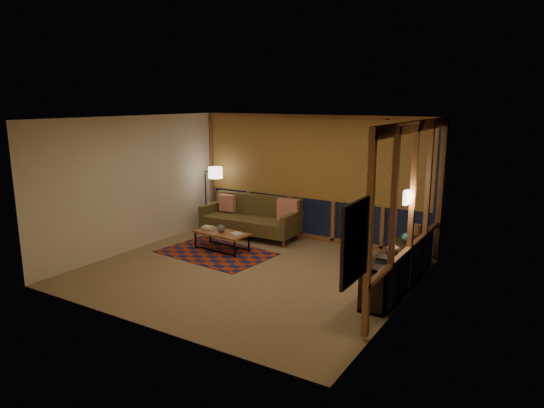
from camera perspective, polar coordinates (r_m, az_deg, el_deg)
The scene contains 21 objects.
floor at distance 8.75m, azimuth -2.79°, elevation -7.93°, with size 5.50×5.00×0.01m, color #9A7E5E.
ceiling at distance 8.22m, azimuth -2.99°, elevation 10.03°, with size 5.50×5.00×0.01m, color beige.
walls at distance 8.38m, azimuth -2.89°, elevation 0.77°, with size 5.51×5.01×2.70m.
window_wall_back at distance 10.44m, azimuth 4.66°, elevation 3.02°, with size 5.30×0.16×2.60m, color #A2603A, non-canonical shape.
window_wall_right at distance 7.81m, azimuth 16.19°, elevation -0.55°, with size 0.16×3.70×2.60m, color #A2603A, non-canonical shape.
wall_art at distance 5.52m, azimuth 9.67°, elevation -4.40°, with size 0.06×0.74×0.94m, color #EE512B, non-canonical shape.
wall_sconce at distance 7.64m, azimuth 15.54°, elevation 0.75°, with size 0.12×0.18×0.22m, color white, non-canonical shape.
sofa at distance 10.77m, azimuth -2.59°, elevation -1.58°, with size 2.17×0.88×0.89m, color brown, non-canonical shape.
pillow_left at distance 11.22m, azimuth -5.28°, elevation -0.05°, with size 0.38×0.13×0.38m, color red, non-canonical shape.
pillow_right at distance 10.45m, azimuth 1.90°, elevation -0.68°, with size 0.47×0.16×0.47m, color red, non-canonical shape.
area_rug at distance 9.80m, azimuth -6.62°, elevation -5.73°, with size 2.16×1.44×0.01m, color #992C0D.
coffee_table at distance 9.92m, azimuth -5.92°, elevation -4.37°, with size 1.15×0.53×0.38m, color #A2603A, non-canonical shape.
book_stack_a at distance 10.08m, azimuth -7.59°, elevation -2.81°, with size 0.24×0.19×0.07m, color silver, non-canonical shape.
book_stack_b at distance 9.60m, azimuth -4.23°, elevation -3.55°, with size 0.26×0.21×0.05m, color silver, non-canonical shape.
ceramic_pot at distance 9.83m, azimuth -6.02°, elevation -2.87°, with size 0.16×0.16×0.16m, color black.
floor_lamp at distance 11.57m, azimuth -7.80°, elevation 0.82°, with size 0.50×0.33×1.50m, color black, non-canonical shape.
bookshelf at distance 8.29m, azimuth 14.81°, elevation -7.04°, with size 0.40×2.69×0.67m, color black, non-canonical shape.
basket at distance 8.98m, azimuth 16.46°, elevation -2.86°, with size 0.22×0.22×0.16m, color brown.
teal_bowl at distance 8.42m, azimuth 15.51°, elevation -3.82°, with size 0.16×0.16×0.16m, color #1F7F74.
vase at distance 7.75m, azimuth 14.03°, elevation -4.97°, with size 0.19×0.19×0.19m, color #A0866C.
shelf_book_stack at distance 7.38m, azimuth 12.99°, elevation -6.32°, with size 0.15×0.22×0.06m, color silver, non-canonical shape.
Camera 1 is at (4.64, -6.78, 3.01)m, focal length 32.00 mm.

